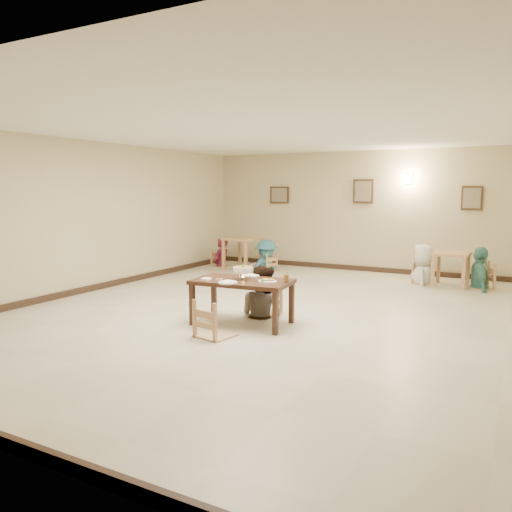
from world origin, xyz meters
The scene contains 31 objects.
floor centered at (0.00, 0.00, 0.00)m, with size 10.00×10.00×0.00m, color beige.
ceiling centered at (0.00, 0.00, 3.00)m, with size 10.00×10.00×0.00m, color white.
wall_back centered at (0.00, 5.00, 1.50)m, with size 10.00×10.00×0.00m, color beige.
wall_left centered at (-4.00, 0.00, 1.50)m, with size 10.00×10.00×0.00m, color beige.
baseboard_back centered at (0.00, 4.97, 0.06)m, with size 8.00×0.06×0.12m, color #2F1F16.
baseboard_left centered at (-3.97, 0.00, 0.06)m, with size 0.06×10.00×0.12m, color #2F1F16.
picture_a centered at (-2.20, 4.96, 1.90)m, with size 0.55×0.04×0.45m.
picture_b centered at (0.10, 4.96, 2.00)m, with size 0.50×0.04×0.60m.
picture_c centered at (2.60, 4.96, 1.85)m, with size 0.45×0.04×0.55m.
wall_sconce centered at (1.20, 4.96, 2.30)m, with size 0.16×0.05×0.22m, color #FFD88C.
main_table centered at (-0.03, -0.86, 0.60)m, with size 1.53×0.95×0.68m.
chair_far centered at (0.01, -0.18, 0.45)m, with size 0.43×0.43×0.91m.
chair_near centered at (-0.04, -1.61, 0.50)m, with size 0.47×0.47×1.00m.
main_diner centered at (-0.01, -0.27, 0.82)m, with size 0.80×0.62×1.65m, color gray.
curry_warmer centered at (-0.04, -0.83, 0.84)m, with size 0.33×0.30×0.27m.
rice_plate_far centered at (-0.06, -0.53, 0.70)m, with size 0.27×0.27×0.06m.
rice_plate_near centered at (-0.08, -1.21, 0.70)m, with size 0.28×0.28×0.06m.
fried_plate centered at (0.40, -0.88, 0.70)m, with size 0.29×0.29×0.06m.
chili_dish centered at (-0.35, -1.01, 0.69)m, with size 0.10×0.10×0.02m.
napkin_cutlery centered at (-0.50, -1.13, 0.70)m, with size 0.15×0.23×0.03m.
drink_glass centered at (0.63, -0.72, 0.75)m, with size 0.08×0.08×0.15m.
bg_table_left centered at (-2.68, 3.79, 0.68)m, with size 0.91×0.91×0.82m.
bg_table_right centered at (2.36, 3.86, 0.59)m, with size 0.76×0.76×0.72m.
bg_chair_ll centered at (-3.38, 3.85, 0.44)m, with size 0.41×0.41×0.88m.
bg_chair_lr centered at (-1.99, 3.78, 0.44)m, with size 0.42×0.42×0.89m.
bg_chair_rl centered at (1.79, 3.91, 0.45)m, with size 0.42×0.42×0.89m.
bg_chair_rr centered at (2.93, 3.86, 0.53)m, with size 0.50×0.50×1.06m.
bg_diner_a centered at (-3.38, 3.85, 0.79)m, with size 0.57×0.38×1.57m, color maroon.
bg_diner_b centered at (-1.99, 3.78, 0.80)m, with size 1.03×0.59×1.59m, color teal.
bg_diner_c centered at (1.79, 3.91, 0.86)m, with size 0.84×0.55×1.72m, color silver.
bg_diner_d centered at (2.93, 3.86, 0.88)m, with size 1.03×0.43×1.75m, color teal.
Camera 1 is at (3.65, -7.29, 2.02)m, focal length 35.00 mm.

